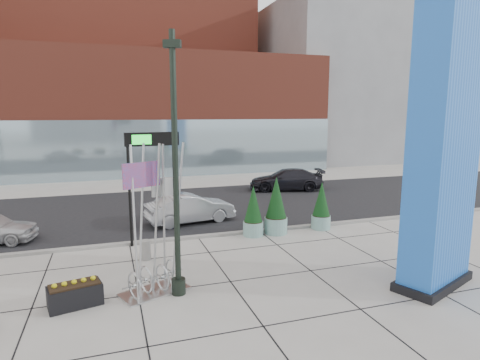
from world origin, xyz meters
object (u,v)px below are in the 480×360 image
object	(u,v)px
overhead_street_sign	(148,149)
car_silver_mid	(190,209)
blue_pylon	(445,138)
public_art_sculpture	(154,255)
concrete_bollard	(146,250)
lamp_post	(176,192)

from	to	relation	value
overhead_street_sign	car_silver_mid	size ratio (longest dim) A/B	1.06
blue_pylon	car_silver_mid	bearing A→B (deg)	99.24
public_art_sculpture	concrete_bollard	bearing A→B (deg)	68.60
concrete_bollard	overhead_street_sign	xyz separation A→B (m)	(0.40, 1.80, 3.72)
public_art_sculpture	concrete_bollard	distance (m)	3.12
overhead_street_sign	car_silver_mid	xyz separation A→B (m)	(2.27, 2.85, -3.36)
blue_pylon	car_silver_mid	world-z (taller)	blue_pylon
blue_pylon	concrete_bollard	bearing A→B (deg)	126.60
blue_pylon	lamp_post	distance (m)	8.42
lamp_post	concrete_bollard	size ratio (longest dim) A/B	10.40
blue_pylon	lamp_post	size ratio (longest dim) A/B	1.27
blue_pylon	concrete_bollard	world-z (taller)	blue_pylon
overhead_street_sign	public_art_sculpture	bearing A→B (deg)	-100.50
public_art_sculpture	overhead_street_sign	bearing A→B (deg)	63.68
lamp_post	car_silver_mid	xyz separation A→B (m)	(1.97, 8.00, -2.49)
car_silver_mid	concrete_bollard	bearing A→B (deg)	140.19
public_art_sculpture	car_silver_mid	size ratio (longest dim) A/B	1.04
concrete_bollard	public_art_sculpture	bearing A→B (deg)	-89.69
concrete_bollard	overhead_street_sign	size ratio (longest dim) A/B	0.16
overhead_street_sign	concrete_bollard	bearing A→B (deg)	-108.53
lamp_post	car_silver_mid	world-z (taller)	lamp_post
lamp_post	public_art_sculpture	xyz separation A→B (m)	(-0.69, 0.35, -1.99)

